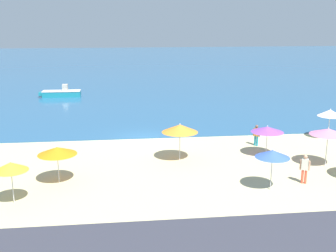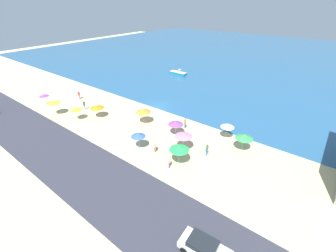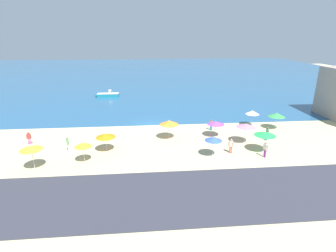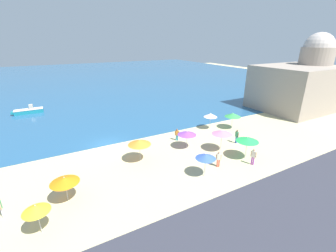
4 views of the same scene
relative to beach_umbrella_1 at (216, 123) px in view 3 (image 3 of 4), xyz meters
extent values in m
plane|color=#C8BB8B|center=(-8.19, 5.14, -1.87)|extent=(160.00, 160.00, 0.00)
cube|color=#275883|center=(-8.19, 60.14, -1.84)|extent=(150.00, 110.00, 0.05)
cube|color=#32333D|center=(-8.19, -12.86, -1.84)|extent=(80.00, 8.00, 0.06)
cylinder|color=#B2B2B7|center=(0.00, 0.00, -1.00)|extent=(0.05, 0.05, 1.73)
cone|color=purple|center=(0.00, 0.00, 0.00)|extent=(2.22, 2.22, 0.38)
sphere|color=silver|center=(0.00, 0.00, 0.22)|extent=(0.08, 0.08, 0.08)
cylinder|color=#B2B2B7|center=(-1.79, -5.82, -0.91)|extent=(0.05, 0.05, 1.92)
cone|color=blue|center=(-1.79, -5.82, 0.21)|extent=(1.89, 1.89, 0.41)
sphere|color=silver|center=(-1.79, -5.82, 0.44)|extent=(0.08, 0.08, 0.08)
cylinder|color=#B2B2B7|center=(-6.05, -0.28, -0.88)|extent=(0.05, 0.05, 1.98)
cone|color=orange|center=(-6.05, -0.28, 0.32)|extent=(2.38, 2.38, 0.52)
sphere|color=silver|center=(-6.05, -0.28, 0.61)|extent=(0.08, 0.08, 0.08)
cylinder|color=#B2B2B7|center=(6.29, 3.53, -0.93)|extent=(0.05, 0.05, 1.87)
cone|color=white|center=(6.29, 3.53, 0.21)|extent=(1.91, 1.91, 0.51)
sphere|color=silver|center=(6.29, 3.53, 0.49)|extent=(0.08, 0.08, 0.08)
cylinder|color=#B2B2B7|center=(-13.52, -3.39, -1.00)|extent=(0.05, 0.05, 1.74)
cone|color=orange|center=(-13.52, -3.39, 0.04)|extent=(2.22, 2.22, 0.43)
sphere|color=silver|center=(-13.52, -3.39, 0.28)|extent=(0.08, 0.08, 0.08)
cylinder|color=#B2B2B7|center=(9.21, 2.16, -0.95)|extent=(0.05, 0.05, 1.85)
cone|color=green|center=(9.21, 2.16, 0.18)|extent=(2.28, 2.28, 0.51)
sphere|color=silver|center=(9.21, 2.16, 0.47)|extent=(0.08, 0.08, 0.08)
cylinder|color=#B2B2B7|center=(3.03, -2.53, -0.80)|extent=(0.05, 0.05, 2.14)
cone|color=pink|center=(3.03, -2.53, 0.41)|extent=(2.30, 2.30, 0.39)
sphere|color=silver|center=(3.03, -2.53, 0.64)|extent=(0.08, 0.08, 0.08)
cylinder|color=#B2B2B7|center=(-20.04, -7.15, -0.78)|extent=(0.05, 0.05, 2.17)
cone|color=yellow|center=(-20.04, -7.15, 0.45)|extent=(2.11, 2.11, 0.40)
sphere|color=silver|center=(-20.04, -7.15, 0.68)|extent=(0.08, 0.08, 0.08)
cylinder|color=#B2B2B7|center=(4.20, -5.19, -0.84)|extent=(0.05, 0.05, 2.06)
cone|color=green|center=(4.20, -5.19, 0.33)|extent=(2.37, 2.37, 0.38)
sphere|color=silver|center=(4.20, -5.19, 0.55)|extent=(0.08, 0.08, 0.08)
cylinder|color=#B2B2B7|center=(-15.43, -6.01, -0.96)|extent=(0.05, 0.05, 1.81)
cone|color=gold|center=(-15.43, -6.01, 0.12)|extent=(1.73, 1.73, 0.44)
sphere|color=silver|center=(-15.43, -6.01, 0.37)|extent=(0.08, 0.08, 0.08)
cylinder|color=#EF5137|center=(0.34, -5.11, -1.46)|extent=(0.14, 0.14, 0.82)
cylinder|color=#EF5137|center=(0.50, -5.21, -1.46)|extent=(0.14, 0.14, 0.82)
cube|color=beige|center=(0.42, -5.16, -0.72)|extent=(0.42, 0.37, 0.65)
sphere|color=tan|center=(0.42, -5.16, -0.27)|extent=(0.22, 0.22, 0.22)
cylinder|color=tan|center=(0.21, -5.04, -0.77)|extent=(0.09, 0.09, 0.59)
cylinder|color=tan|center=(0.63, -5.28, -0.77)|extent=(0.09, 0.09, 0.59)
cylinder|color=#D86498|center=(-23.11, -0.73, -1.47)|extent=(0.14, 0.14, 0.79)
cylinder|color=#D86498|center=(-22.93, -0.68, -1.47)|extent=(0.14, 0.14, 0.79)
cube|color=#B53235|center=(-23.02, -0.71, -0.76)|extent=(0.40, 0.30, 0.63)
sphere|color=#9B6850|center=(-23.02, -0.71, -0.32)|extent=(0.22, 0.22, 0.22)
cylinder|color=#9B6850|center=(-23.25, -0.77, -0.81)|extent=(0.09, 0.09, 0.56)
cylinder|color=#9B6850|center=(-22.79, -0.64, -0.81)|extent=(0.09, 0.09, 0.56)
cylinder|color=#4577D4|center=(6.13, -1.96, -1.45)|extent=(0.14, 0.14, 0.85)
cylinder|color=#4577D4|center=(6.14, -1.78, -1.45)|extent=(0.14, 0.14, 0.85)
cube|color=#38895F|center=(6.14, -1.87, -0.69)|extent=(0.23, 0.37, 0.67)
sphere|color=brown|center=(6.14, -1.87, -0.22)|extent=(0.22, 0.22, 0.22)
cylinder|color=brown|center=(6.13, -2.11, -0.74)|extent=(0.09, 0.09, 0.60)
cylinder|color=brown|center=(6.15, -1.63, -0.74)|extent=(0.09, 0.09, 0.60)
cylinder|color=teal|center=(0.12, 2.28, -1.49)|extent=(0.14, 0.14, 0.75)
cylinder|color=teal|center=(-0.01, 2.41, -1.49)|extent=(0.14, 0.14, 0.75)
cube|color=orange|center=(0.06, 2.35, -0.82)|extent=(0.41, 0.41, 0.60)
sphere|color=brown|center=(0.06, 2.35, -0.39)|extent=(0.22, 0.22, 0.22)
cylinder|color=brown|center=(0.22, 2.18, -0.87)|extent=(0.09, 0.09, 0.54)
cylinder|color=brown|center=(-0.11, 2.52, -0.87)|extent=(0.09, 0.09, 0.54)
cylinder|color=purple|center=(3.75, -6.46, -1.43)|extent=(0.14, 0.14, 0.88)
cylinder|color=purple|center=(3.83, -6.63, -1.43)|extent=(0.14, 0.14, 0.88)
cube|color=silver|center=(3.79, -6.55, -0.64)|extent=(0.34, 0.42, 0.70)
sphere|color=tan|center=(3.79, -6.55, -0.16)|extent=(0.22, 0.22, 0.22)
cylinder|color=tan|center=(3.69, -6.33, -0.69)|extent=(0.09, 0.09, 0.63)
cylinder|color=tan|center=(3.88, -6.77, -0.69)|extent=(0.09, 0.09, 0.63)
cylinder|color=silver|center=(-17.82, -3.16, -1.44)|extent=(0.14, 0.14, 0.85)
cylinder|color=silver|center=(-17.87, -2.99, -1.44)|extent=(0.14, 0.14, 0.85)
cube|color=#338452|center=(-17.85, -3.07, -0.68)|extent=(0.30, 0.40, 0.67)
sphere|color=tan|center=(-17.85, -3.07, -0.21)|extent=(0.22, 0.22, 0.22)
cylinder|color=tan|center=(-17.79, -3.31, -0.73)|extent=(0.09, 0.09, 0.61)
cylinder|color=tan|center=(-17.91, -2.84, -0.73)|extent=(0.09, 0.09, 0.61)
cube|color=teal|center=(-16.86, 24.53, -1.48)|extent=(4.48, 1.41, 0.67)
cube|color=teal|center=(-19.29, 24.55, -1.42)|extent=(0.45, 0.77, 0.40)
cube|color=silver|center=(-16.86, 24.53, -1.11)|extent=(4.48, 1.49, 0.08)
cube|color=#B2AD9E|center=(-16.41, 24.53, -0.73)|extent=(0.61, 0.83, 0.83)
camera|label=1|loc=(-9.91, -26.67, 7.26)|focal=45.00mm
camera|label=2|loc=(16.20, -22.98, 15.45)|focal=24.00mm
camera|label=3|loc=(-8.92, -31.26, 10.73)|focal=28.00mm
camera|label=4|loc=(-13.55, -20.10, 10.13)|focal=24.00mm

